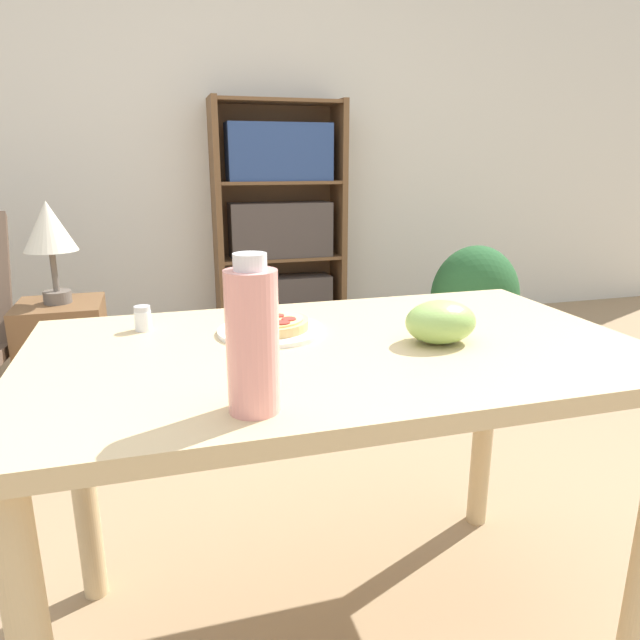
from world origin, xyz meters
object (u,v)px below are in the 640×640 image
Objects in this scene: salt_shaker at (143,318)px; table_lamp at (49,231)px; grape_bunch at (441,322)px; potted_plant_floor at (474,301)px; drink_bottle at (252,339)px; pizza_on_plate at (271,326)px; side_table at (66,363)px; bookshelf at (280,227)px.

table_lamp is (-0.37, 1.23, 0.06)m from salt_shaker.
potted_plant_floor is (1.14, 1.71, -0.44)m from grape_bunch.
potted_plant_floor is (1.56, 1.94, -0.50)m from drink_bottle.
side_table is (-0.64, 1.33, -0.48)m from pizza_on_plate.
side_table is (-0.96, 1.49, -0.51)m from grape_bunch.
grape_bunch reaches higher than potted_plant_floor.
side_table is (-0.53, 1.72, -0.58)m from drink_bottle.
bookshelf reaches higher than salt_shaker.
table_lamp reaches higher than potted_plant_floor.
grape_bunch is at bearing -94.81° from bookshelf.
side_table is at bearing 122.79° from grape_bunch.
salt_shaker is (-0.17, 0.49, -0.09)m from drink_bottle.
salt_shaker is 0.09× the size of potted_plant_floor.
potted_plant_floor is (2.10, 0.22, 0.08)m from side_table.
grape_bunch is 0.65m from salt_shaker.
bookshelf reaches higher than potted_plant_floor.
bookshelf reaches higher than side_table.
drink_bottle is (-0.10, -0.39, 0.10)m from pizza_on_plate.
table_lamp is at bearing 107.24° from drink_bottle.
bookshelf reaches higher than table_lamp.
salt_shaker is 0.04× the size of bookshelf.
pizza_on_plate is 4.22× the size of salt_shaker.
side_table is at bearing 0.00° from table_lamp.
potted_plant_floor is at bearing 6.01° from table_lamp.
grape_bunch is 0.10× the size of bookshelf.
pizza_on_plate is at bearing 75.08° from drink_bottle.
potted_plant_floor is (1.73, 1.45, -0.42)m from salt_shaker.
drink_bottle is at bearing -71.25° from salt_shaker.
bookshelf is (0.64, 2.78, -0.16)m from drink_bottle.
table_lamp reaches higher than salt_shaker.
salt_shaker is 1.37m from side_table.
bookshelf is at bearing 70.55° from salt_shaker.
grape_bunch is (0.32, -0.16, 0.03)m from pizza_on_plate.
pizza_on_plate is at bearing -20.11° from salt_shaker.
drink_bottle is 2.54m from potted_plant_floor.
salt_shaker is at bearing -73.37° from table_lamp.
table_lamp is (-1.18, -1.06, 0.13)m from bookshelf.
drink_bottle is (-0.43, -0.22, 0.07)m from grape_bunch.
potted_plant_floor is (0.92, -0.84, -0.35)m from bookshelf.
pizza_on_plate reaches higher than potted_plant_floor.
drink_bottle is 1.80m from table_lamp.
grape_bunch is at bearing -123.57° from potted_plant_floor.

